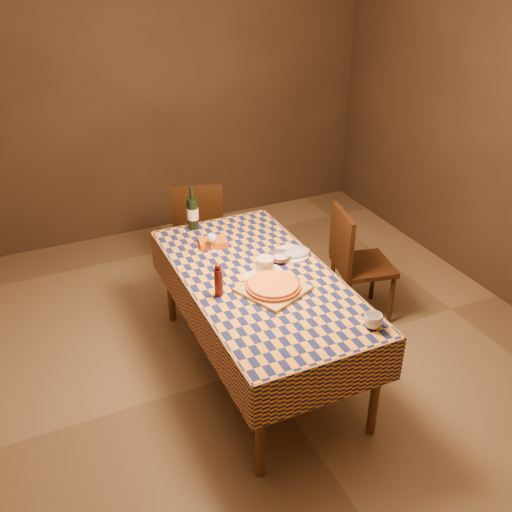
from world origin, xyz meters
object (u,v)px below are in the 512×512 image
Objects in this scene: dining_table at (259,287)px; pizza at (273,285)px; wine_bottle at (193,213)px; bowl at (279,257)px; cutting_board at (273,289)px; chair_far at (198,225)px; chair_right at (354,259)px; white_plate at (291,254)px.

dining_table is 4.72× the size of pizza.
dining_table is 0.88m from wine_bottle.
pizza is at bearing -122.78° from bowl.
dining_table is at bearing 92.99° from cutting_board.
bowl is at bearing -82.18° from chair_far.
pizza is at bearing -152.88° from chair_right.
chair_right is (0.63, 0.13, -0.25)m from white_plate.
wine_bottle is 0.36× the size of chair_far.
chair_right is at bearing 27.12° from pizza.
bowl is 1.26m from chair_far.
chair_right reaches higher than bowl.
pizza reaches higher than cutting_board.
wine_bottle is at bearing 100.32° from dining_table.
wine_bottle is at bearing 99.03° from cutting_board.
pizza is (0.01, -0.18, 0.12)m from dining_table.
chair_right is (0.95, 0.30, -0.17)m from dining_table.
cutting_board is 1.56m from chair_far.
pizza is 1.09m from chair_right.
dining_table is 1.01m from chair_right.
chair_right is (0.94, 0.48, -0.26)m from cutting_board.
chair_far is at bearing 68.38° from wine_bottle.
chair_far is at bearing 88.59° from pizza.
chair_right is (0.94, 0.48, -0.29)m from pizza.
bowl is 0.17× the size of chair_right.
cutting_board is 0.03m from pizza.
cutting_board is 1.07× the size of wine_bottle.
chair_far is 1.00× the size of chair_right.
chair_far and chair_right have the same top height.
pizza reaches higher than dining_table.
chair_far is at bearing 103.10° from white_plate.
bowl is (0.21, 0.32, -0.02)m from pizza.
cutting_board is 0.92× the size of pizza.
dining_table is 5.44× the size of wine_bottle.
pizza is 1.15× the size of wine_bottle.
wine_bottle reaches higher than bowl.
bowl is at bearing -162.27° from white_plate.
cutting_board is 1.42× the size of white_plate.
wine_bottle is 0.36× the size of chair_right.
bowl is 0.80m from chair_right.
chair_far reaches higher than bowl.
cutting_board is (0.01, -0.18, 0.09)m from dining_table.
wine_bottle reaches higher than chair_far.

